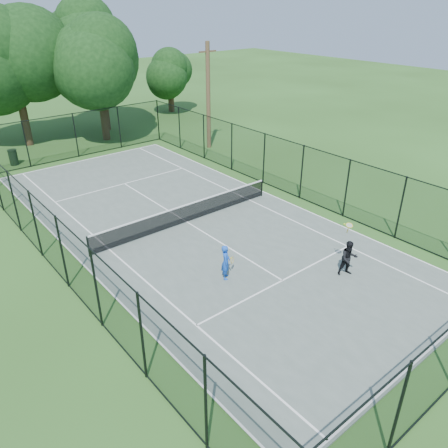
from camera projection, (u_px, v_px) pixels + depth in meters
ground at (187, 223)px, 21.25m from camera, size 120.00×120.00×0.00m
tennis_court at (187, 223)px, 21.24m from camera, size 11.00×24.00×0.06m
tennis_net at (187, 212)px, 20.98m from camera, size 10.08×0.08×0.95m
fence at (186, 195)px, 20.56m from camera, size 13.10×26.10×3.00m
tree_near_left at (14, 69)px, 30.13m from camera, size 6.75×6.75×8.80m
tree_near_mid at (98, 73)px, 31.63m from camera, size 6.14×6.14×8.02m
tree_near_right at (98, 52)px, 33.64m from camera, size 6.87×6.87×9.48m
tree_far_right at (170, 77)px, 40.78m from camera, size 3.96×3.96×5.24m
trash_bin_right at (13, 157)px, 28.47m from camera, size 0.58×0.58×1.02m
utility_pole at (208, 96)px, 30.40m from camera, size 1.40×0.30×7.25m
player_blue at (226, 262)px, 16.69m from camera, size 0.89×0.62×1.43m
player_black at (349, 258)px, 16.89m from camera, size 0.89×1.09×2.02m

